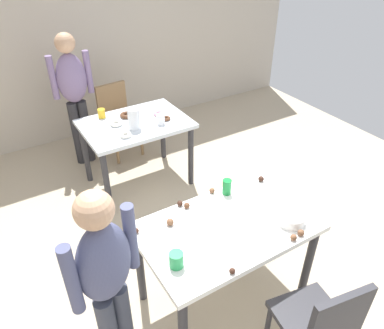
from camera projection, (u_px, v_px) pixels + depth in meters
ground_plane at (230, 288)px, 2.98m from camera, size 6.40×6.40×0.00m
wall_back at (81, 35)px, 4.53m from camera, size 6.40×0.10×2.60m
dining_table_near at (226, 236)px, 2.56m from camera, size 1.20×0.75×0.75m
dining_table_far at (136, 132)px, 3.84m from camera, size 1.07×0.77×0.75m
chair_near_table at (320, 323)px, 2.17m from camera, size 0.46×0.46×0.87m
chair_far_table at (117, 116)px, 4.48m from camera, size 0.44×0.44×0.87m
person_girl_near at (107, 279)px, 1.99m from camera, size 0.45×0.29×1.45m
person_adult_far at (74, 90)px, 4.05m from camera, size 0.45×0.21×1.54m
mixing_bowl at (291, 218)px, 2.51m from camera, size 0.19×0.19×0.07m
soda_can at (227, 187)px, 2.76m from camera, size 0.07×0.07×0.12m
fork_near at (200, 256)px, 2.27m from camera, size 0.17×0.02×0.01m
cup_near_0 at (176, 260)px, 2.18m from camera, size 0.09×0.09×0.10m
cake_ball_0 at (261, 179)px, 2.91m from camera, size 0.05×0.05×0.05m
cake_ball_1 at (294, 237)px, 2.37m from camera, size 0.04×0.04×0.04m
cake_ball_2 at (212, 191)px, 2.79m from camera, size 0.04×0.04×0.04m
cake_ball_3 at (136, 231)px, 2.43m from camera, size 0.04×0.04×0.04m
cake_ball_4 at (170, 222)px, 2.49m from camera, size 0.05×0.05×0.05m
cake_ball_5 at (187, 206)px, 2.64m from camera, size 0.04×0.04×0.04m
cake_ball_6 at (180, 203)px, 2.66m from camera, size 0.04×0.04×0.04m
cake_ball_7 at (232, 271)px, 2.15m from camera, size 0.04×0.04×0.04m
cake_ball_8 at (301, 233)px, 2.41m from camera, size 0.04×0.04×0.04m
pitcher_far at (134, 119)px, 3.61m from camera, size 0.12×0.12×0.20m
cup_far_0 at (161, 119)px, 3.72m from camera, size 0.09×0.09×0.10m
cup_far_1 at (102, 113)px, 3.84m from camera, size 0.08×0.08×0.09m
donut_far_0 at (116, 123)px, 3.71m from camera, size 0.13×0.13×0.04m
donut_far_1 at (127, 115)px, 3.87m from camera, size 0.14×0.14×0.04m
donut_far_2 at (159, 114)px, 3.91m from camera, size 0.11×0.11×0.03m
donut_far_3 at (126, 135)px, 3.52m from camera, size 0.12×0.12×0.03m
donut_far_4 at (166, 118)px, 3.82m from camera, size 0.10×0.10×0.03m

